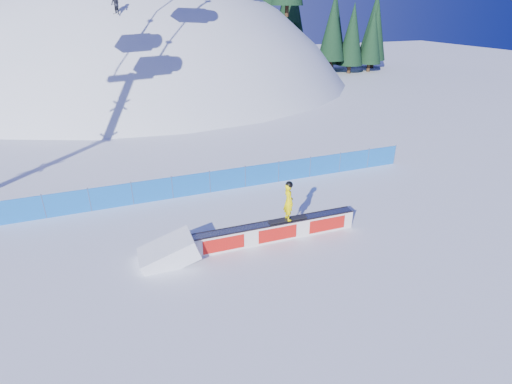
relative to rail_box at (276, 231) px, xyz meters
name	(u,v)px	position (x,y,z in m)	size (l,w,h in m)	color
ground	(258,229)	(-0.38, 1.12, -0.43)	(160.00, 160.00, 0.00)	white
snow_hill	(159,200)	(-0.38, 43.12, -18.43)	(64.00, 64.00, 64.00)	white
treeline	(317,1)	(23.92, 41.15, 9.22)	(27.48, 12.22, 20.58)	#362415
safety_fence	(228,179)	(-0.38, 5.62, 0.17)	(22.05, 0.05, 1.30)	blue
rail_box	(276,231)	(0.00, 0.00, 0.00)	(7.27, 0.65, 0.87)	white
snow_ramp	(170,260)	(-4.54, 0.09, -0.43)	(2.19, 1.46, 0.82)	white
snowboarder	(288,201)	(0.55, -0.01, 1.32)	(1.72, 0.61, 1.79)	black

